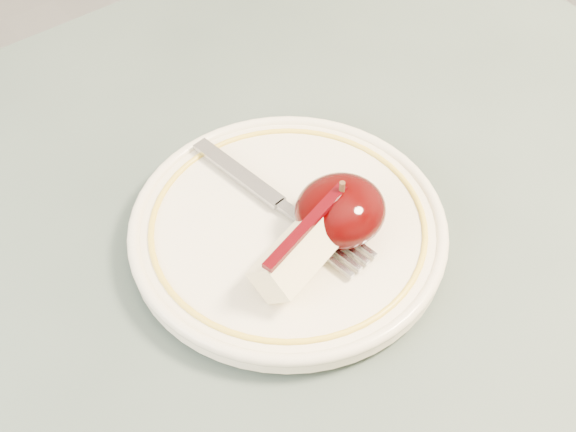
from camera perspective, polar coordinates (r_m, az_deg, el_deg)
plate at (r=0.57m, az=-0.00°, el=-0.93°), size 0.23×0.23×0.02m
apple_half at (r=0.55m, az=3.74°, el=0.40°), size 0.06×0.06×0.05m
apple_wedge at (r=0.53m, az=1.27°, el=-2.07°), size 0.09×0.06×0.04m
fork at (r=0.57m, az=-0.49°, el=0.83°), size 0.04×0.17×0.00m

